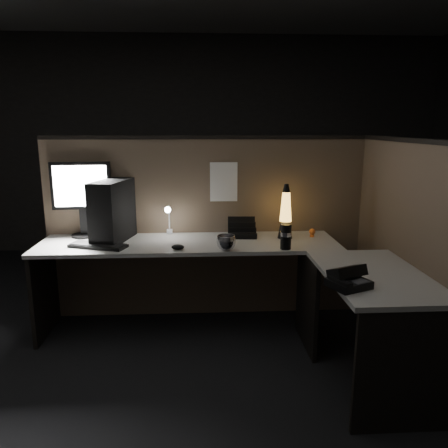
{
  "coord_description": "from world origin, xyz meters",
  "views": [
    {
      "loc": [
        -0.06,
        -2.67,
        1.61
      ],
      "look_at": [
        0.11,
        0.35,
        0.92
      ],
      "focal_mm": 35.0,
      "sensor_mm": 36.0,
      "label": 1
    }
  ],
  "objects": [
    {
      "name": "pc_tower",
      "position": [
        -0.74,
        0.68,
        0.97
      ],
      "size": [
        0.3,
        0.48,
        0.47
      ],
      "primitive_type": "cube",
      "rotation": [
        0.0,
        0.0,
        -0.24
      ],
      "color": "black",
      "rests_on": "desk"
    },
    {
      "name": "partition_back",
      "position": [
        0.0,
        0.93,
        0.75
      ],
      "size": [
        2.66,
        0.06,
        1.5
      ],
      "primitive_type": "cube",
      "color": "brown",
      "rests_on": "ground"
    },
    {
      "name": "floor",
      "position": [
        0.0,
        0.0,
        0.0
      ],
      "size": [
        6.0,
        6.0,
        0.0
      ],
      "primitive_type": "plane",
      "color": "black",
      "rests_on": "ground"
    },
    {
      "name": "organizer",
      "position": [
        0.28,
        0.75,
        0.77
      ],
      "size": [
        0.23,
        0.21,
        0.17
      ],
      "rotation": [
        0.0,
        0.0,
        -0.06
      ],
      "color": "black",
      "rests_on": "desk"
    },
    {
      "name": "desk_phone",
      "position": [
        0.76,
        -0.41,
        0.78
      ],
      "size": [
        0.26,
        0.25,
        0.12
      ],
      "rotation": [
        0.0,
        0.0,
        0.41
      ],
      "color": "black",
      "rests_on": "desk"
    },
    {
      "name": "clip_lamp",
      "position": [
        -0.31,
        0.81,
        0.88
      ],
      "size": [
        0.05,
        0.2,
        0.25
      ],
      "color": "silver",
      "rests_on": "desk"
    },
    {
      "name": "mouse",
      "position": [
        -0.22,
        0.39,
        0.75
      ],
      "size": [
        0.1,
        0.08,
        0.04
      ],
      "primitive_type": "ellipsoid",
      "rotation": [
        0.0,
        0.0,
        -0.09
      ],
      "color": "black",
      "rests_on": "desk"
    },
    {
      "name": "monitor",
      "position": [
        -1.0,
        0.83,
        1.09
      ],
      "size": [
        0.47,
        0.2,
        0.6
      ],
      "rotation": [
        0.0,
        0.0,
        0.05
      ],
      "color": "black",
      "rests_on": "desk"
    },
    {
      "name": "keyboard",
      "position": [
        -0.82,
        0.49,
        0.74
      ],
      "size": [
        0.45,
        0.28,
        0.02
      ],
      "primitive_type": "cube",
      "rotation": [
        0.0,
        0.0,
        -0.35
      ],
      "color": "black",
      "rests_on": "desk"
    },
    {
      "name": "pinned_paper",
      "position": [
        0.14,
        0.9,
        1.16
      ],
      "size": [
        0.23,
        0.0,
        0.32
      ],
      "primitive_type": "cube",
      "color": "white",
      "rests_on": "partition_back"
    },
    {
      "name": "partition_right",
      "position": [
        1.33,
        0.1,
        0.75
      ],
      "size": [
        0.06,
        1.66,
        1.5
      ],
      "primitive_type": "cube",
      "color": "brown",
      "rests_on": "ground"
    },
    {
      "name": "steel_mug",
      "position": [
        0.13,
        0.36,
        0.78
      ],
      "size": [
        0.14,
        0.14,
        0.11
      ],
      "primitive_type": "imported",
      "rotation": [
        0.0,
        0.0,
        -0.01
      ],
      "color": "#B8B8BF",
      "rests_on": "desk"
    },
    {
      "name": "lava_lamp",
      "position": [
        0.62,
        0.67,
        0.91
      ],
      "size": [
        0.12,
        0.12,
        0.43
      ],
      "color": "black",
      "rests_on": "desk"
    },
    {
      "name": "travel_mug",
      "position": [
        0.56,
        0.36,
        0.82
      ],
      "size": [
        0.08,
        0.08,
        0.18
      ],
      "primitive_type": "cylinder",
      "color": "black",
      "rests_on": "desk"
    },
    {
      "name": "desk",
      "position": [
        0.18,
        0.25,
        0.58
      ],
      "size": [
        2.6,
        1.6,
        0.73
      ],
      "color": "beige",
      "rests_on": "ground"
    },
    {
      "name": "figurine",
      "position": [
        0.84,
        0.7,
        0.77
      ],
      "size": [
        0.05,
        0.05,
        0.05
      ],
      "primitive_type": "sphere",
      "color": "orange",
      "rests_on": "desk"
    },
    {
      "name": "room_shell",
      "position": [
        0.0,
        0.0,
        1.62
      ],
      "size": [
        6.0,
        6.0,
        6.0
      ],
      "color": "silver",
      "rests_on": "ground"
    }
  ]
}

